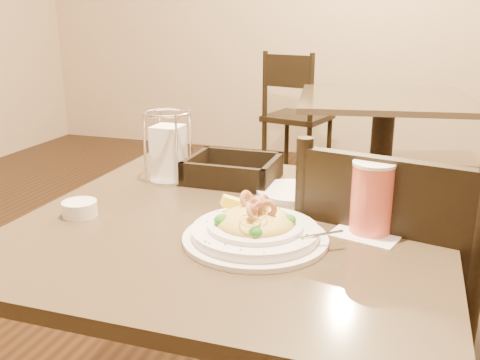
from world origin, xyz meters
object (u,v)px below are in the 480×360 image
(dining_chair_far, at_px, (295,112))
(side_plate, at_px, (292,191))
(butter_ramekin, at_px, (80,209))
(bread_basket, at_px, (233,172))
(dining_chair_near, at_px, (391,314))
(pasta_bowl, at_px, (255,228))
(background_table, at_px, (382,140))
(main_table, at_px, (237,314))
(drink_glass, at_px, (372,198))
(napkin_caddy, at_px, (169,151))

(dining_chair_far, relative_size, side_plate, 5.27)
(butter_ramekin, bearing_deg, bread_basket, 56.27)
(dining_chair_near, relative_size, pasta_bowl, 3.01)
(background_table, height_order, side_plate, side_plate)
(main_table, relative_size, bread_basket, 3.93)
(dining_chair_far, distance_m, drink_glass, 2.86)
(bread_basket, xyz_separation_m, butter_ramekin, (-0.23, -0.35, -0.01))
(pasta_bowl, distance_m, drink_glass, 0.24)
(main_table, distance_m, background_table, 1.94)
(drink_glass, distance_m, napkin_caddy, 0.58)
(pasta_bowl, xyz_separation_m, side_plate, (0.00, 0.30, -0.02))
(main_table, bearing_deg, butter_ramekin, -163.72)
(dining_chair_near, bearing_deg, dining_chair_far, -59.72)
(drink_glass, bearing_deg, background_table, 92.74)
(dining_chair_far, height_order, drink_glass, dining_chair_far)
(background_table, bearing_deg, pasta_bowl, -93.24)
(pasta_bowl, bearing_deg, butter_ramekin, 178.58)
(drink_glass, distance_m, side_plate, 0.29)
(dining_chair_far, relative_size, napkin_caddy, 5.02)
(main_table, xyz_separation_m, pasta_bowl, (0.07, -0.11, 0.27))
(main_table, xyz_separation_m, napkin_caddy, (-0.26, 0.21, 0.32))
(pasta_bowl, bearing_deg, dining_chair_far, 100.98)
(bread_basket, relative_size, butter_ramekin, 3.03)
(dining_chair_far, height_order, pasta_bowl, dining_chair_far)
(dining_chair_near, height_order, drink_glass, dining_chair_near)
(background_table, xyz_separation_m, pasta_bowl, (-0.12, -2.04, 0.27))
(background_table, relative_size, pasta_bowl, 3.34)
(bread_basket, xyz_separation_m, side_plate, (0.17, -0.06, -0.02))
(dining_chair_near, distance_m, napkin_caddy, 0.69)
(dining_chair_far, height_order, bread_basket, dining_chair_far)
(drink_glass, bearing_deg, dining_chair_near, 67.93)
(drink_glass, relative_size, side_plate, 0.91)
(main_table, relative_size, drink_glass, 5.60)
(dining_chair_near, distance_m, butter_ramekin, 0.76)
(background_table, relative_size, drink_glass, 6.42)
(background_table, bearing_deg, dining_chair_far, 129.42)
(dining_chair_near, relative_size, napkin_caddy, 5.02)
(dining_chair_near, bearing_deg, side_plate, 1.53)
(napkin_caddy, relative_size, side_plate, 1.05)
(butter_ramekin, bearing_deg, pasta_bowl, -1.42)
(pasta_bowl, xyz_separation_m, drink_glass, (0.21, 0.11, 0.05))
(drink_glass, height_order, butter_ramekin, drink_glass)
(background_table, bearing_deg, main_table, -95.57)
(side_plate, height_order, butter_ramekin, butter_ramekin)
(dining_chair_far, distance_m, bread_basket, 2.54)
(dining_chair_near, xyz_separation_m, drink_glass, (-0.06, -0.14, 0.33))
(napkin_caddy, bearing_deg, butter_ramekin, -103.20)
(dining_chair_far, distance_m, napkin_caddy, 2.57)
(napkin_caddy, height_order, side_plate, napkin_caddy)
(background_table, bearing_deg, bread_basket, -99.67)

